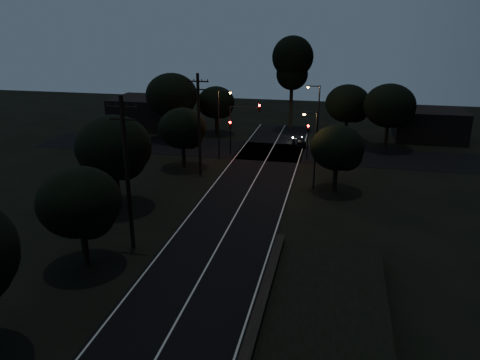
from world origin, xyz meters
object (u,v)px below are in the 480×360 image
at_px(signal_left, 230,131).
at_px(streetlight_a, 220,120).
at_px(car, 299,141).
at_px(tall_pine, 292,63).
at_px(utility_pole_far, 199,123).
at_px(streetlight_b, 317,113).
at_px(utility_pole_mid, 127,172).
at_px(signal_right, 308,135).
at_px(signal_mast, 244,119).
at_px(streetlight_c, 314,145).

bearing_deg(signal_left, streetlight_a, -109.59).
bearing_deg(car, tall_pine, -91.24).
relative_size(tall_pine, car, 3.78).
bearing_deg(streetlight_a, tall_pine, 69.64).
distance_m(utility_pole_far, streetlight_b, 16.51).
relative_size(utility_pole_mid, signal_left, 2.68).
bearing_deg(streetlight_a, car, 42.30).
relative_size(signal_right, streetlight_a, 0.51).
xyz_separation_m(utility_pole_far, streetlight_b, (11.31, 12.00, -0.85)).
relative_size(signal_left, streetlight_b, 0.51).
bearing_deg(signal_mast, car, 43.24).
distance_m(tall_pine, car, 13.09).
xyz_separation_m(utility_pole_mid, tall_pine, (7.00, 40.00, 3.84)).
bearing_deg(car, streetlight_a, 27.69).
distance_m(signal_right, streetlight_a, 10.26).
distance_m(utility_pole_mid, signal_right, 27.30).
xyz_separation_m(tall_pine, streetlight_c, (4.83, -25.00, -5.23)).
relative_size(streetlight_b, streetlight_c, 1.07).
bearing_deg(tall_pine, streetlight_b, -68.62).
distance_m(signal_left, signal_mast, 2.26).
bearing_deg(streetlight_b, utility_pole_far, -133.30).
bearing_deg(signal_right, car, 103.68).
height_order(streetlight_b, streetlight_c, streetlight_b).
distance_m(utility_pole_mid, streetlight_a, 23.04).
bearing_deg(car, signal_left, 21.81).
bearing_deg(car, streetlight_b, 125.83).
height_order(utility_pole_far, signal_mast, utility_pole_far).
bearing_deg(utility_pole_mid, streetlight_b, 68.70).
bearing_deg(streetlight_a, streetlight_c, -35.69).
height_order(tall_pine, streetlight_b, tall_pine).
height_order(signal_left, streetlight_b, streetlight_b).
bearing_deg(streetlight_a, signal_mast, 39.77).
bearing_deg(tall_pine, streetlight_c, -79.07).
height_order(streetlight_a, streetlight_c, streetlight_a).
height_order(streetlight_c, car, streetlight_c).
relative_size(utility_pole_far, streetlight_c, 1.40).
height_order(signal_left, streetlight_c, streetlight_c).
height_order(signal_left, streetlight_a, streetlight_a).
xyz_separation_m(signal_right, streetlight_b, (0.71, 4.01, 1.80)).
relative_size(utility_pole_mid, streetlight_c, 1.47).
relative_size(tall_pine, streetlight_a, 1.66).
relative_size(signal_left, streetlight_c, 0.55).
relative_size(tall_pine, signal_mast, 2.13).
bearing_deg(signal_left, streetlight_c, -43.76).
xyz_separation_m(utility_pole_far, streetlight_c, (11.83, -2.00, -1.13)).
height_order(tall_pine, streetlight_a, tall_pine).
distance_m(utility_pole_mid, streetlight_c, 19.15).
bearing_deg(signal_right, streetlight_a, -168.66).
xyz_separation_m(signal_left, streetlight_c, (10.43, -9.99, 1.51)).
relative_size(signal_right, signal_mast, 0.66).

